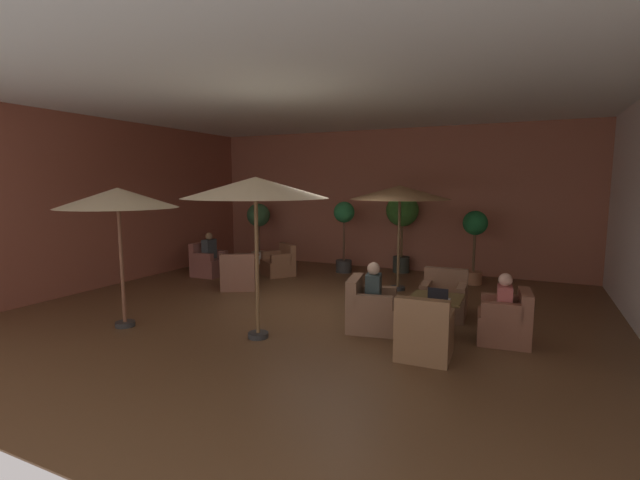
% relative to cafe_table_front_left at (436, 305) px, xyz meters
% --- Properties ---
extents(ground_plane, '(10.67, 9.95, 0.02)m').
position_rel_cafe_table_front_left_xyz_m(ground_plane, '(-2.34, 0.16, -0.50)').
color(ground_plane, brown).
extents(wall_back_brick, '(10.67, 0.08, 3.87)m').
position_rel_cafe_table_front_left_xyz_m(wall_back_brick, '(-2.34, 5.10, 1.45)').
color(wall_back_brick, '#A65F47').
rests_on(wall_back_brick, ground_plane).
extents(wall_left_accent, '(0.08, 9.95, 3.87)m').
position_rel_cafe_table_front_left_xyz_m(wall_left_accent, '(-7.64, 0.16, 1.45)').
color(wall_left_accent, brown).
rests_on(wall_left_accent, ground_plane).
extents(ceiling_slab, '(10.67, 9.95, 0.06)m').
position_rel_cafe_table_front_left_xyz_m(ceiling_slab, '(-2.34, 0.16, 3.41)').
color(ceiling_slab, white).
rests_on(ceiling_slab, wall_back_brick).
extents(cafe_table_front_left, '(0.81, 0.81, 0.61)m').
position_rel_cafe_table_front_left_xyz_m(cafe_table_front_left, '(0.00, 0.00, 0.00)').
color(cafe_table_front_left, black).
rests_on(cafe_table_front_left, ground_plane).
extents(armchair_front_left_north, '(0.92, 0.92, 0.86)m').
position_rel_cafe_table_front_left_xyz_m(armchair_front_left_north, '(-1.02, -0.20, -0.17)').
color(armchair_front_left_north, brown).
rests_on(armchair_front_left_north, ground_plane).
extents(armchair_front_left_east, '(0.74, 0.75, 0.89)m').
position_rel_cafe_table_front_left_xyz_m(armchair_front_left_east, '(0.04, -1.04, -0.16)').
color(armchair_front_left_east, '#895F3D').
rests_on(armchair_front_left_east, ground_plane).
extents(armchair_front_left_south, '(0.80, 0.78, 0.81)m').
position_rel_cafe_table_front_left_xyz_m(armchair_front_left_south, '(1.03, 0.10, -0.17)').
color(armchair_front_left_south, brown).
rests_on(armchair_front_left_south, ground_plane).
extents(armchair_front_left_west, '(0.81, 0.79, 0.85)m').
position_rel_cafe_table_front_left_xyz_m(armchair_front_left_west, '(-0.05, 1.04, -0.18)').
color(armchair_front_left_west, brown).
rests_on(armchair_front_left_west, ground_plane).
extents(cafe_table_front_right, '(0.67, 0.67, 0.61)m').
position_rel_cafe_table_front_left_xyz_m(cafe_table_front_right, '(-5.21, 2.10, -0.03)').
color(cafe_table_front_right, black).
rests_on(cafe_table_front_right, ground_plane).
extents(armchair_front_right_north, '(1.04, 1.03, 0.81)m').
position_rel_cafe_table_front_left_xyz_m(armchair_front_right_north, '(-4.59, 2.92, -0.19)').
color(armchair_front_right_north, '#8D5B3D').
rests_on(armchair_front_right_north, ground_plane).
extents(armchair_front_right_east, '(0.72, 0.76, 0.86)m').
position_rel_cafe_table_front_left_xyz_m(armchair_front_right_east, '(-6.23, 2.09, -0.17)').
color(armchair_front_right_east, '#8D5146').
rests_on(armchair_front_right_east, ground_plane).
extents(armchair_front_right_south, '(1.04, 1.04, 0.84)m').
position_rel_cafe_table_front_left_xyz_m(armchair_front_right_south, '(-4.67, 1.23, -0.18)').
color(armchair_front_right_south, brown).
rests_on(armchair_front_right_south, ground_plane).
extents(patio_umbrella_tall_red, '(2.21, 2.21, 2.49)m').
position_rel_cafe_table_front_left_xyz_m(patio_umbrella_tall_red, '(-2.48, -1.33, 1.83)').
color(patio_umbrella_tall_red, '#2D2D2D').
rests_on(patio_umbrella_tall_red, ground_plane).
extents(patio_umbrella_center_beige, '(2.22, 2.22, 2.35)m').
position_rel_cafe_table_front_left_xyz_m(patio_umbrella_center_beige, '(-1.34, 2.67, 1.69)').
color(patio_umbrella_center_beige, '#2D2D2D').
rests_on(patio_umbrella_center_beige, ground_plane).
extents(patio_umbrella_near_wall, '(1.91, 1.91, 2.33)m').
position_rel_cafe_table_front_left_xyz_m(patio_umbrella_near_wall, '(-4.81, -1.82, 1.65)').
color(patio_umbrella_near_wall, '#2D2D2D').
rests_on(patio_umbrella_near_wall, ground_plane).
extents(potted_tree_left_corner, '(0.56, 0.56, 1.91)m').
position_rel_cafe_table_front_left_xyz_m(potted_tree_left_corner, '(-3.21, 4.02, 0.76)').
color(potted_tree_left_corner, '#353230').
rests_on(potted_tree_left_corner, ground_plane).
extents(potted_tree_mid_left, '(0.58, 0.58, 1.76)m').
position_rel_cafe_table_front_left_xyz_m(potted_tree_mid_left, '(0.12, 4.02, 0.69)').
color(potted_tree_mid_left, '#AA6C47').
rests_on(potted_tree_mid_left, ground_plane).
extents(potted_tree_mid_right, '(0.69, 0.69, 1.80)m').
position_rel_cafe_table_front_left_xyz_m(potted_tree_mid_right, '(-6.02, 4.17, 0.73)').
color(potted_tree_mid_right, beige).
rests_on(potted_tree_mid_right, ground_plane).
extents(potted_tree_right_corner, '(0.86, 0.86, 2.11)m').
position_rel_cafe_table_front_left_xyz_m(potted_tree_right_corner, '(-1.80, 4.68, 1.02)').
color(potted_tree_right_corner, '#32362E').
rests_on(potted_tree_right_corner, ground_plane).
extents(patron_blue_shirt, '(0.29, 0.37, 0.67)m').
position_rel_cafe_table_front_left_xyz_m(patron_blue_shirt, '(-0.98, -0.19, 0.26)').
color(patron_blue_shirt, '#303E3E').
rests_on(patron_blue_shirt, ground_plane).
extents(patron_by_window, '(0.21, 0.37, 0.68)m').
position_rel_cafe_table_front_left_xyz_m(patron_by_window, '(-6.19, 2.09, 0.26)').
color(patron_by_window, '#343A3D').
rests_on(patron_by_window, ground_plane).
extents(patron_with_friend, '(0.24, 0.37, 0.62)m').
position_rel_cafe_table_front_left_xyz_m(patron_with_friend, '(0.99, 0.10, 0.23)').
color(patron_with_friend, '#B8554F').
rests_on(patron_with_friend, ground_plane).
extents(iced_drink_cup, '(0.08, 0.08, 0.11)m').
position_rel_cafe_table_front_left_xyz_m(iced_drink_cup, '(0.01, -0.11, 0.18)').
color(iced_drink_cup, white).
rests_on(iced_drink_cup, cafe_table_front_left).
extents(open_laptop, '(0.32, 0.24, 0.20)m').
position_rel_cafe_table_front_left_xyz_m(open_laptop, '(0.07, -0.17, 0.17)').
color(open_laptop, '#9EA0A5').
rests_on(open_laptop, cafe_table_front_left).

